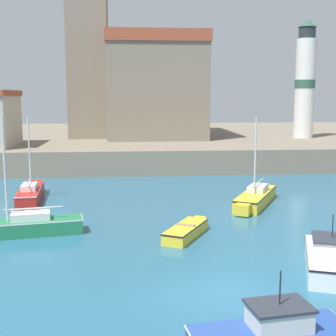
{
  "coord_description": "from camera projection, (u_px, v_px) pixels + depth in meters",
  "views": [
    {
      "loc": [
        -3.08,
        -14.95,
        6.72
      ],
      "look_at": [
        -0.5,
        15.28,
        2.0
      ],
      "focal_mm": 50.0,
      "sensor_mm": 36.0,
      "label": 1
    }
  ],
  "objects": [
    {
      "name": "dinghy_yellow_5",
      "position": [
        187.0,
        230.0,
        22.47
      ],
      "size": [
        2.6,
        3.84,
        0.64
      ],
      "color": "yellow",
      "rests_on": "ground"
    },
    {
      "name": "sailboat_green_0",
      "position": [
        16.0,
        226.0,
        22.56
      ],
      "size": [
        6.79,
        2.39,
        5.73
      ],
      "color": "#237A4C",
      "rests_on": "ground"
    },
    {
      "name": "sailboat_yellow_8",
      "position": [
        255.0,
        197.0,
        29.05
      ],
      "size": [
        4.01,
        6.16,
        5.45
      ],
      "color": "yellow",
      "rests_on": "ground"
    },
    {
      "name": "quay_seawall",
      "position": [
        153.0,
        141.0,
        58.77
      ],
      "size": [
        120.0,
        40.0,
        2.13
      ],
      "primitive_type": "cube",
      "color": "gray",
      "rests_on": "ground"
    },
    {
      "name": "sailboat_red_2",
      "position": [
        31.0,
        192.0,
        30.31
      ],
      "size": [
        1.78,
        6.14,
        5.47
      ],
      "color": "red",
      "rests_on": "ground"
    },
    {
      "name": "motorboat_white_6",
      "position": [
        331.0,
        257.0,
        18.12
      ],
      "size": [
        3.16,
        5.26,
        2.22
      ],
      "color": "white",
      "rests_on": "ground"
    },
    {
      "name": "lighthouse",
      "position": [
        305.0,
        81.0,
        50.36
      ],
      "size": [
        2.15,
        2.15,
        12.54
      ],
      "color": "silver",
      "rests_on": "quay_seawall"
    },
    {
      "name": "ground_plane",
      "position": [
        220.0,
        294.0,
        16.01
      ],
      "size": [
        200.0,
        200.0,
        0.0
      ],
      "primitive_type": "plane",
      "color": "#28607F"
    },
    {
      "name": "church",
      "position": [
        144.0,
        80.0,
        52.94
      ],
      "size": [
        15.31,
        15.6,
        18.61
      ],
      "color": "gray",
      "rests_on": "quay_seawall"
    }
  ]
}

